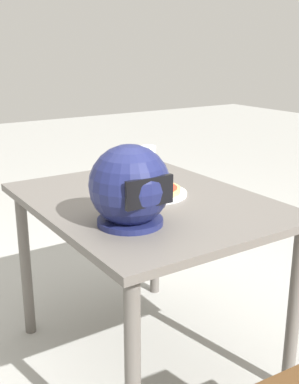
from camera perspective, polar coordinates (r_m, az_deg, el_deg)
ground_plane at (r=2.23m, az=-0.30°, el=-19.04°), size 14.00×14.00×0.00m
dining_table at (r=1.93m, az=-0.33°, el=-3.40°), size 0.84×1.07×0.73m
pizza_plate at (r=1.95m, az=0.32°, el=-0.15°), size 0.28×0.28×0.01m
pizza at (r=1.94m, az=0.37°, el=0.35°), size 0.23×0.23×0.05m
motorcycle_helmet at (r=1.59m, az=-2.35°, el=0.60°), size 0.27×0.27×0.27m
drinking_glass at (r=2.27m, az=-0.13°, el=3.90°), size 0.07×0.07×0.13m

